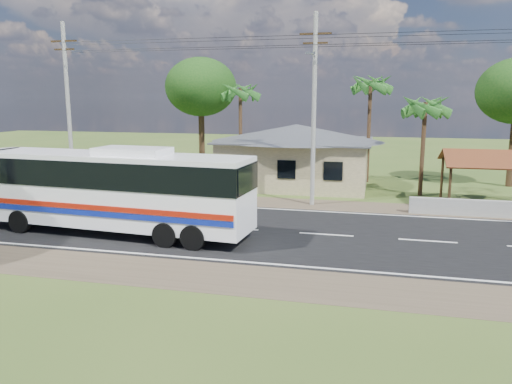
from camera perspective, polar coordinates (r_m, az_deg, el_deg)
ground at (r=24.34m, az=-2.60°, el=-4.24°), size 120.00×120.00×0.00m
road at (r=24.34m, az=-2.60°, el=-4.22°), size 120.00×16.00×0.03m
house at (r=36.19m, az=4.64°, el=4.95°), size 12.40×10.00×5.00m
waiting_shed at (r=31.93m, az=25.12°, el=3.33°), size 5.20×4.48×3.35m
concrete_barrier at (r=29.28m, az=23.94°, el=-1.70°), size 7.00×0.30×0.90m
utility_poles at (r=29.32m, az=5.99°, el=9.68°), size 32.80×2.22×11.00m
palm_near at (r=33.70m, az=18.79°, el=9.21°), size 2.80×2.80×6.70m
palm_mid at (r=38.08m, az=12.97°, el=11.81°), size 2.80×2.80×8.20m
palm_far at (r=39.99m, az=-1.81°, el=11.32°), size 2.80×2.80×7.70m
tree_behind_house at (r=43.12m, az=-6.33°, el=11.81°), size 6.00×6.00×9.61m
coach_bus at (r=23.96m, az=-15.96°, el=0.82°), size 13.32×3.75×4.08m
motorcycle at (r=29.69m, az=21.21°, el=-1.31°), size 1.86×1.07×0.92m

